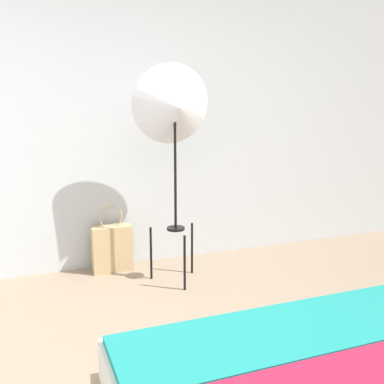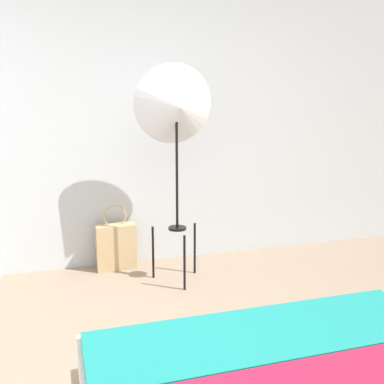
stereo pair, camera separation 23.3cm
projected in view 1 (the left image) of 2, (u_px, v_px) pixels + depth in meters
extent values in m
cube|color=#B7BCC1|center=(146.00, 125.00, 4.10)|extent=(8.00, 0.05, 2.60)
cube|color=#197F7A|center=(288.00, 332.00, 2.08)|extent=(1.63, 0.48, 0.04)
cylinder|color=black|center=(185.00, 263.00, 3.61)|extent=(0.02, 0.02, 0.46)
cylinder|color=black|center=(151.00, 253.00, 3.85)|extent=(0.02, 0.02, 0.46)
cylinder|color=black|center=(192.00, 248.00, 3.98)|extent=(0.02, 0.02, 0.46)
cylinder|color=black|center=(176.00, 228.00, 3.77)|extent=(0.15, 0.15, 0.02)
cylinder|color=black|center=(175.00, 169.00, 3.67)|extent=(0.02, 0.02, 1.01)
cone|color=silver|center=(175.00, 106.00, 3.57)|extent=(0.66, 0.30, 0.68)
cube|color=tan|center=(112.00, 248.00, 4.04)|extent=(0.35, 0.15, 0.42)
torus|color=tan|center=(111.00, 218.00, 3.98)|extent=(0.21, 0.01, 0.21)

